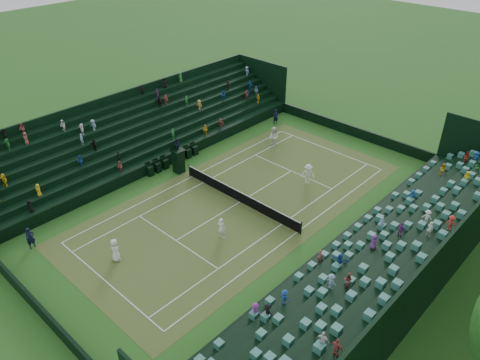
{
  "coord_description": "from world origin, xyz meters",
  "views": [
    {
      "loc": [
        20.27,
        -21.61,
        20.33
      ],
      "look_at": [
        0.0,
        0.0,
        2.0
      ],
      "focal_mm": 35.0,
      "sensor_mm": 36.0,
      "label": 1
    }
  ],
  "objects": [
    {
      "name": "perimeter_wall_east",
      "position": [
        8.48,
        0.0,
        0.5
      ],
      "size": [
        0.2,
        31.77,
        1.0
      ],
      "primitive_type": "cube",
      "color": "black",
      "rests_on": "ground"
    },
    {
      "name": "perimeter_wall_south",
      "position": [
        0.0,
        -15.88,
        0.5
      ],
      "size": [
        17.17,
        0.2,
        1.0
      ],
      "primitive_type": "cube",
      "color": "black",
      "rests_on": "ground"
    },
    {
      "name": "courtside_chairs",
      "position": [
        -8.27,
        0.27,
        0.45
      ],
      "size": [
        0.55,
        5.52,
        1.2
      ],
      "color": "black",
      "rests_on": "ground"
    },
    {
      "name": "north_grandstand",
      "position": [
        12.66,
        0.0,
        1.55
      ],
      "size": [
        6.6,
        32.0,
        4.9
      ],
      "color": "black",
      "rests_on": "ground"
    },
    {
      "name": "court_surface",
      "position": [
        0.0,
        0.0,
        0.01
      ],
      "size": [
        12.97,
        26.77,
        0.01
      ],
      "primitive_type": "cube",
      "color": "#2C6622",
      "rests_on": "ground"
    },
    {
      "name": "line_judge_north",
      "position": [
        -7.07,
        12.85,
        0.79
      ],
      "size": [
        0.56,
        0.67,
        1.58
      ],
      "primitive_type": "imported",
      "rotation": [
        0.0,
        0.0,
        1.21
      ],
      "color": "black",
      "rests_on": "ground"
    },
    {
      "name": "line_judge_south",
      "position": [
        -6.47,
        -13.41,
        0.79
      ],
      "size": [
        0.42,
        0.6,
        1.58
      ],
      "primitive_type": "imported",
      "rotation": [
        0.0,
        0.0,
        1.5
      ],
      "color": "black",
      "rests_on": "ground"
    },
    {
      "name": "tennis_net",
      "position": [
        0.0,
        0.0,
        0.53
      ],
      "size": [
        11.67,
        0.1,
        1.06
      ],
      "color": "black",
      "rests_on": "ground"
    },
    {
      "name": "player_far_west",
      "position": [
        -3.99,
        8.84,
        0.98
      ],
      "size": [
        1.04,
        0.86,
        1.95
      ],
      "primitive_type": "imported",
      "rotation": [
        0.0,
        0.0,
        -0.14
      ],
      "color": "white",
      "rests_on": "ground"
    },
    {
      "name": "perimeter_wall_north",
      "position": [
        0.0,
        15.88,
        0.5
      ],
      "size": [
        17.17,
        0.2,
        1.0
      ],
      "primitive_type": "cube",
      "color": "black",
      "rests_on": "ground"
    },
    {
      "name": "umpire_chair",
      "position": [
        -6.93,
        -0.2,
        1.34
      ],
      "size": [
        0.99,
        0.99,
        3.13
      ],
      "color": "black",
      "rests_on": "ground"
    },
    {
      "name": "south_grandstand",
      "position": [
        -12.66,
        0.0,
        1.55
      ],
      "size": [
        6.6,
        32.0,
        4.9
      ],
      "color": "black",
      "rests_on": "ground"
    },
    {
      "name": "ground",
      "position": [
        0.0,
        0.0,
        0.0
      ],
      "size": [
        160.0,
        160.0,
        0.0
      ],
      "primitive_type": "plane",
      "color": "#28611E",
      "rests_on": "ground"
    },
    {
      "name": "perimeter_wall_west",
      "position": [
        -8.48,
        0.0,
        0.5
      ],
      "size": [
        0.2,
        31.77,
        1.0
      ],
      "primitive_type": "cube",
      "color": "black",
      "rests_on": "ground"
    },
    {
      "name": "player_near_east",
      "position": [
        2.04,
        -4.02,
        0.82
      ],
      "size": [
        0.69,
        0.55,
        1.64
      ],
      "primitive_type": "imported",
      "rotation": [
        0.0,
        0.0,
        3.45
      ],
      "color": "white",
      "rests_on": "ground"
    },
    {
      "name": "player_near_west",
      "position": [
        -1.3,
        -10.29,
        0.82
      ],
      "size": [
        0.88,
        0.64,
        1.65
      ],
      "primitive_type": "imported",
      "rotation": [
        0.0,
        0.0,
        2.99
      ],
      "color": "white",
      "rests_on": "ground"
    },
    {
      "name": "player_far_east",
      "position": [
        2.11,
        5.78,
        0.86
      ],
      "size": [
        1.28,
        1.18,
        1.73
      ],
      "primitive_type": "imported",
      "rotation": [
        0.0,
        0.0,
        0.63
      ],
      "color": "white",
      "rests_on": "ground"
    }
  ]
}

